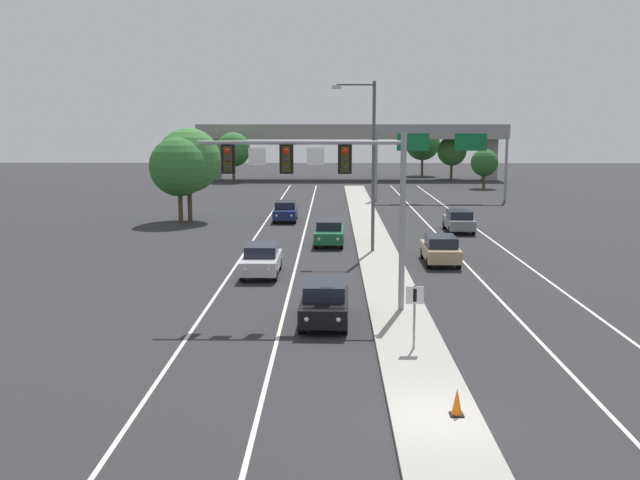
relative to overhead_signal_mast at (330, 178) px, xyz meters
name	(u,v)px	position (x,y,z in m)	size (l,w,h in m)	color
ground_plane	(436,421)	(2.83, -11.26, -5.53)	(260.00, 260.00, 0.00)	#28282B
median_island	(386,277)	(2.83, 6.74, -5.45)	(2.40, 110.00, 0.15)	#9E9B93
lane_stripe_oncoming_center	(299,254)	(-1.87, 13.74, -5.52)	(0.14, 100.00, 0.01)	silver
lane_stripe_receding_center	(457,255)	(7.53, 13.74, -5.52)	(0.14, 100.00, 0.01)	silver
edge_stripe_left	(244,254)	(-5.17, 13.74, -5.52)	(0.14, 100.00, 0.01)	silver
edge_stripe_right	(513,255)	(10.83, 13.74, -5.52)	(0.14, 100.00, 0.01)	silver
overhead_signal_mast	(330,178)	(0.00, 0.00, 0.00)	(8.30, 0.44, 7.20)	gray
median_sign_post	(415,307)	(2.88, -5.36, -3.94)	(0.60, 0.10, 2.20)	gray
street_lamp_median	(370,156)	(2.32, 14.20, 0.27)	(2.58, 0.28, 10.00)	#4C4C51
car_oncoming_black	(325,302)	(-0.19, -1.56, -4.71)	(1.92, 4.51, 1.58)	black
car_oncoming_silver	(262,259)	(-3.51, 7.60, -4.71)	(1.83, 4.47, 1.58)	#B7B7BC
car_oncoming_green	(329,232)	(-0.07, 17.32, -4.71)	(1.91, 4.50, 1.58)	#195633
car_oncoming_navy	(285,211)	(-3.61, 29.03, -4.71)	(1.86, 4.49, 1.58)	#141E4C
car_receding_tan	(440,249)	(6.12, 10.91, -4.71)	(1.87, 4.49, 1.58)	tan
car_receding_grey	(459,221)	(9.23, 23.20, -4.71)	(1.88, 4.49, 1.58)	slate
traffic_cone_median_nose	(457,402)	(3.36, -11.22, -5.02)	(0.36, 0.36, 0.74)	black
highway_sign_gantry	(442,139)	(11.03, 44.81, 0.64)	(13.28, 0.42, 7.50)	gray
overpass_bridge	(352,138)	(2.83, 74.02, 0.25)	(42.40, 6.40, 7.65)	gray
tree_far_left_c	(233,150)	(-13.06, 69.36, -1.20)	(4.58, 4.58, 6.62)	#4C3823
tree_far_left_b	(179,167)	(-11.80, 27.94, -1.12)	(4.67, 4.67, 6.75)	#4C3823
tree_far_left_a	(189,160)	(-11.30, 29.20, -0.69)	(5.11, 5.11, 7.40)	#4C3823
tree_far_right_b	(484,163)	(18.42, 59.87, -2.44)	(3.27, 3.27, 4.74)	#4C3823
tree_far_right_a	(423,143)	(13.65, 82.04, -0.67)	(5.14, 5.14, 7.44)	#4C3823
tree_far_right_c	(452,151)	(17.04, 75.77, -1.64)	(4.12, 4.12, 5.96)	#4C3823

